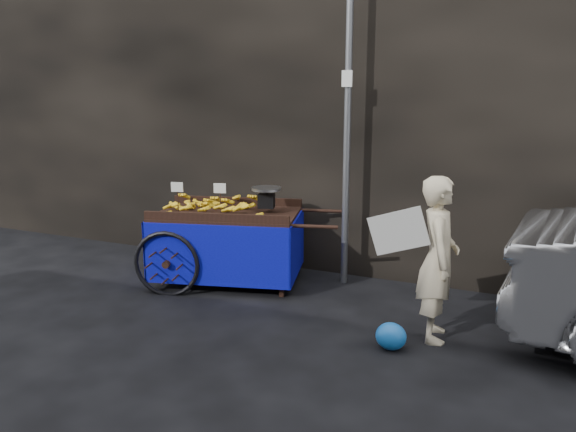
% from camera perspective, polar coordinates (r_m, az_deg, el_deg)
% --- Properties ---
extents(ground, '(80.00, 80.00, 0.00)m').
position_cam_1_polar(ground, '(5.85, -1.21, -10.22)').
color(ground, black).
rests_on(ground, ground).
extents(building_wall, '(13.50, 2.00, 5.00)m').
position_cam_1_polar(building_wall, '(7.72, 9.89, 14.16)').
color(building_wall, black).
rests_on(building_wall, ground).
extents(street_pole, '(0.12, 0.10, 4.00)m').
position_cam_1_polar(street_pole, '(6.50, 6.07, 10.23)').
color(street_pole, slate).
rests_on(street_pole, ground).
extents(banana_cart, '(2.48, 1.57, 1.25)m').
position_cam_1_polar(banana_cart, '(6.72, -6.61, -0.34)').
color(banana_cart, black).
rests_on(banana_cart, ground).
extents(vendor, '(0.87, 0.62, 1.54)m').
position_cam_1_polar(vendor, '(5.32, 14.97, -4.22)').
color(vendor, '#C8B895').
rests_on(vendor, ground).
extents(plastic_bag, '(0.28, 0.22, 0.25)m').
position_cam_1_polar(plastic_bag, '(5.21, 10.42, -11.93)').
color(plastic_bag, blue).
rests_on(plastic_bag, ground).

